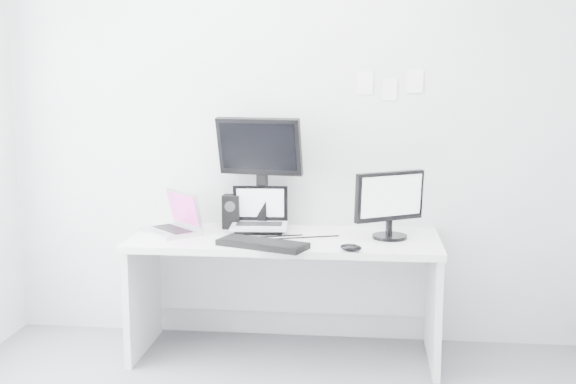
% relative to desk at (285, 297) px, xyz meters
% --- Properties ---
extents(back_wall, '(3.60, 0.00, 3.60)m').
position_rel_desk_xyz_m(back_wall, '(0.00, 0.35, 0.99)').
color(back_wall, silver).
rests_on(back_wall, ground).
extents(desk, '(1.80, 0.70, 0.73)m').
position_rel_desk_xyz_m(desk, '(0.00, 0.00, 0.00)').
color(desk, white).
rests_on(desk, ground).
extents(macbook, '(0.43, 0.43, 0.26)m').
position_rel_desk_xyz_m(macbook, '(-0.70, 0.02, 0.50)').
color(macbook, silver).
rests_on(macbook, desk).
extents(speaker, '(0.13, 0.13, 0.21)m').
position_rel_desk_xyz_m(speaker, '(-0.36, 0.21, 0.47)').
color(speaker, black).
rests_on(speaker, desk).
extents(dell_laptop, '(0.35, 0.28, 0.28)m').
position_rel_desk_xyz_m(dell_laptop, '(-0.17, 0.11, 0.50)').
color(dell_laptop, silver).
rests_on(dell_laptop, desk).
extents(rear_monitor, '(0.54, 0.27, 0.71)m').
position_rel_desk_xyz_m(rear_monitor, '(-0.17, 0.21, 0.72)').
color(rear_monitor, black).
rests_on(rear_monitor, desk).
extents(samsung_monitor, '(0.48, 0.40, 0.41)m').
position_rel_desk_xyz_m(samsung_monitor, '(0.61, 0.03, 0.57)').
color(samsung_monitor, black).
rests_on(samsung_monitor, desk).
extents(keyboard, '(0.53, 0.35, 0.03)m').
position_rel_desk_xyz_m(keyboard, '(-0.10, -0.27, 0.38)').
color(keyboard, black).
rests_on(keyboard, desk).
extents(mouse, '(0.14, 0.11, 0.04)m').
position_rel_desk_xyz_m(mouse, '(0.39, -0.31, 0.39)').
color(mouse, black).
rests_on(mouse, desk).
extents(wall_note_0, '(0.10, 0.00, 0.14)m').
position_rel_desk_xyz_m(wall_note_0, '(0.45, 0.34, 1.26)').
color(wall_note_0, white).
rests_on(wall_note_0, back_wall).
extents(wall_note_1, '(0.09, 0.00, 0.13)m').
position_rel_desk_xyz_m(wall_note_1, '(0.60, 0.34, 1.22)').
color(wall_note_1, white).
rests_on(wall_note_1, back_wall).
extents(wall_note_2, '(0.10, 0.00, 0.14)m').
position_rel_desk_xyz_m(wall_note_2, '(0.75, 0.34, 1.26)').
color(wall_note_2, white).
rests_on(wall_note_2, back_wall).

